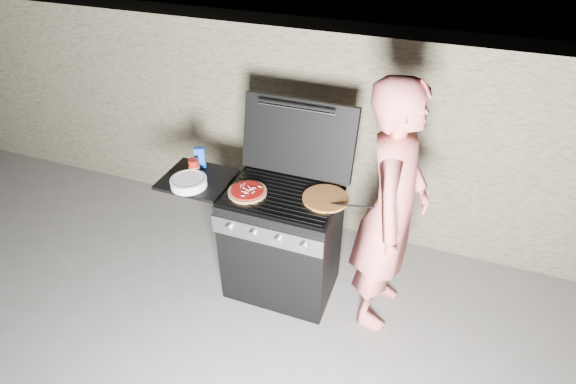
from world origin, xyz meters
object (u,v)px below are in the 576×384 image
(gas_grill, at_px, (252,236))
(sauce_jar, at_px, (194,167))
(pizza_topped, at_px, (247,191))
(person, at_px, (391,212))

(gas_grill, relative_size, sauce_jar, 11.02)
(pizza_topped, xyz_separation_m, person, (0.99, 0.11, 0.00))
(pizza_topped, relative_size, sauce_jar, 2.25)
(gas_grill, height_order, sauce_jar, sauce_jar)
(gas_grill, distance_m, sauce_jar, 0.69)
(sauce_jar, bearing_deg, gas_grill, -5.59)
(pizza_topped, height_order, sauce_jar, sauce_jar)
(sauce_jar, bearing_deg, person, 0.38)
(pizza_topped, height_order, person, person)
(gas_grill, relative_size, person, 0.72)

